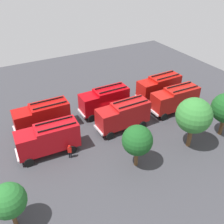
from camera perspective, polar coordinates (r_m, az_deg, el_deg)
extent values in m
plane|color=#38383D|center=(35.92, 0.00, -1.89)|extent=(55.74, 55.74, 0.00)
cube|color=#AC100B|center=(39.58, 7.69, 4.81)|extent=(2.26, 2.55, 2.60)
cube|color=#8C9EAD|center=(38.87, 6.48, 4.88)|extent=(0.13, 2.13, 1.46)
cube|color=#AC100B|center=(41.56, 11.60, 6.05)|extent=(4.86, 2.62, 2.90)
cube|color=black|center=(40.45, 12.46, 7.66)|extent=(4.32, 0.22, 0.12)
cube|color=black|center=(41.37, 11.22, 8.38)|extent=(4.32, 0.22, 0.12)
cube|color=silver|center=(39.48, 6.17, 2.95)|extent=(0.26, 2.38, 0.28)
cylinder|color=black|center=(39.40, 8.33, 2.04)|extent=(1.11, 0.38, 1.10)
cylinder|color=black|center=(41.04, 6.31, 3.51)|extent=(1.11, 0.38, 1.10)
cylinder|color=black|center=(42.30, 13.63, 3.68)|extent=(1.11, 0.38, 1.10)
cylinder|color=black|center=(43.83, 11.56, 5.00)|extent=(1.11, 0.38, 1.10)
cube|color=#B4050C|center=(35.69, -5.19, 1.71)|extent=(2.21, 2.51, 2.60)
cube|color=#8C9EAD|center=(35.20, -6.77, 1.73)|extent=(0.09, 2.13, 1.46)
cube|color=#B4050C|center=(36.92, -0.23, 3.24)|extent=(4.81, 2.51, 2.90)
cube|color=black|center=(35.64, 0.29, 4.97)|extent=(4.32, 0.13, 0.12)
cube|color=black|center=(36.72, -0.74, 5.84)|extent=(4.32, 0.13, 0.12)
cube|color=silver|center=(35.92, -6.84, -0.33)|extent=(0.21, 2.38, 0.28)
cylinder|color=black|center=(35.51, -4.57, -1.38)|extent=(1.10, 0.35, 1.10)
cylinder|color=black|center=(37.38, -6.10, 0.42)|extent=(1.10, 0.35, 1.10)
cylinder|color=black|center=(37.39, 2.27, 0.60)|extent=(1.10, 0.35, 1.10)
cylinder|color=black|center=(39.17, 0.49, 2.22)|extent=(1.10, 0.35, 1.10)
cube|color=#B10D0C|center=(33.91, -19.24, -1.98)|extent=(2.22, 2.52, 2.60)
cube|color=#8C9EAD|center=(33.68, -21.06, -1.99)|extent=(0.10, 2.13, 1.46)
cube|color=#B10D0C|center=(34.27, -13.64, -0.27)|extent=(4.82, 2.55, 2.90)
cube|color=black|center=(32.89, -13.64, 1.46)|extent=(4.32, 0.16, 0.12)
cube|color=black|center=(34.07, -14.29, 2.50)|extent=(4.32, 0.16, 0.12)
cube|color=silver|center=(34.47, -20.83, -4.06)|extent=(0.22, 2.38, 0.28)
cylinder|color=black|center=(33.77, -18.70, -5.26)|extent=(1.10, 0.36, 1.10)
cylinder|color=black|center=(35.74, -19.49, -3.15)|extent=(1.10, 0.36, 1.10)
cylinder|color=black|center=(34.46, -10.82, -3.10)|extent=(1.10, 0.36, 1.10)
cylinder|color=black|center=(36.39, -12.03, -1.15)|extent=(1.10, 0.36, 1.10)
cube|color=#A9150F|center=(36.51, 10.88, 1.98)|extent=(2.27, 2.56, 2.60)
cube|color=#8C9EAD|center=(35.79, 9.58, 2.03)|extent=(0.14, 2.13, 1.46)
cube|color=#A9150F|center=(38.49, 15.10, 3.33)|extent=(4.87, 2.63, 2.90)
cube|color=black|center=(37.34, 16.11, 4.97)|extent=(4.32, 0.24, 0.12)
cube|color=black|center=(38.23, 14.77, 5.84)|extent=(4.32, 0.24, 0.12)
cube|color=silver|center=(36.46, 9.19, 0.00)|extent=(0.27, 2.38, 0.28)
cylinder|color=black|center=(36.42, 11.49, -1.05)|extent=(1.11, 0.38, 1.10)
cylinder|color=black|center=(38.00, 9.34, 0.72)|extent=(1.11, 0.38, 1.10)
cylinder|color=black|center=(39.32, 17.19, 0.76)|extent=(1.11, 0.38, 1.10)
cylinder|color=black|center=(40.79, 14.98, 2.34)|extent=(1.11, 0.38, 1.10)
cube|color=#AA1313|center=(32.23, -1.19, -1.85)|extent=(2.22, 2.52, 2.60)
cube|color=#8C9EAD|center=(31.66, -2.87, -1.90)|extent=(0.10, 2.13, 1.46)
cube|color=#AA1313|center=(33.64, 4.07, 0.00)|extent=(4.82, 2.54, 2.90)
cube|color=black|center=(32.34, 4.83, 1.78)|extent=(4.32, 0.16, 0.12)
cube|color=black|center=(33.33, 3.54, 2.83)|extent=(4.32, 0.16, 0.12)
cube|color=silver|center=(32.45, -3.04, -4.10)|extent=(0.22, 2.38, 0.28)
cylinder|color=black|center=(32.20, -0.47, -5.28)|extent=(1.10, 0.36, 1.10)
cylinder|color=black|center=(33.92, -2.41, -3.11)|extent=(1.10, 0.36, 1.10)
cylinder|color=black|center=(34.35, 6.73, -2.82)|extent=(1.10, 0.36, 1.10)
cylinder|color=black|center=(35.96, 4.56, -0.90)|extent=(1.10, 0.36, 1.10)
cube|color=#B60D15|center=(29.92, -18.54, -6.90)|extent=(2.33, 2.61, 2.60)
cube|color=#8C9EAD|center=(29.72, -20.63, -6.91)|extent=(0.19, 2.13, 1.46)
cube|color=#B60D15|center=(30.15, -12.09, -5.06)|extent=(4.92, 2.74, 2.90)
cube|color=black|center=(28.68, -12.08, -3.33)|extent=(4.32, 0.34, 0.12)
cube|color=black|center=(29.80, -12.78, -1.93)|extent=(4.32, 0.34, 0.12)
cube|color=silver|center=(30.62, -20.38, -9.11)|extent=(0.32, 2.38, 0.28)
cylinder|color=black|center=(29.96, -18.02, -10.64)|extent=(1.12, 0.41, 1.10)
cylinder|color=black|center=(31.81, -18.78, -7.90)|extent=(1.12, 0.41, 1.10)
cylinder|color=black|center=(30.48, -8.95, -8.30)|extent=(1.12, 0.41, 1.10)
cylinder|color=black|center=(32.30, -10.27, -5.76)|extent=(1.12, 0.41, 1.10)
cylinder|color=black|center=(36.83, -18.01, -2.03)|extent=(0.16, 0.16, 0.75)
cylinder|color=black|center=(36.78, -18.31, -2.14)|extent=(0.16, 0.16, 0.75)
cube|color=orange|center=(36.43, -18.34, -1.17)|extent=(0.45, 0.31, 0.65)
sphere|color=tan|center=(36.20, -18.46, -0.60)|extent=(0.21, 0.21, 0.21)
cylinder|color=orange|center=(36.16, -18.48, -0.49)|extent=(0.27, 0.27, 0.06)
cylinder|color=black|center=(37.71, -18.32, -1.15)|extent=(0.16, 0.16, 0.83)
cylinder|color=black|center=(37.70, -18.63, -1.23)|extent=(0.16, 0.16, 0.83)
cube|color=#B7140F|center=(37.30, -18.68, -0.20)|extent=(0.43, 0.26, 0.72)
sphere|color=brown|center=(37.06, -18.80, 0.43)|extent=(0.23, 0.23, 0.23)
cylinder|color=#B7140F|center=(37.01, -18.83, 0.55)|extent=(0.29, 0.29, 0.07)
cylinder|color=black|center=(35.84, -0.92, -1.20)|extent=(0.16, 0.16, 0.81)
cylinder|color=black|center=(35.74, -0.63, -1.30)|extent=(0.16, 0.16, 0.81)
cube|color=#B7140F|center=(35.38, -0.79, -0.23)|extent=(0.42, 0.48, 0.71)
sphere|color=#9E704C|center=(35.13, -0.79, 0.42)|extent=(0.23, 0.23, 0.23)
cylinder|color=#B7140F|center=(35.08, -0.79, 0.54)|extent=(0.29, 0.29, 0.07)
cylinder|color=black|center=(30.08, -9.50, -9.39)|extent=(0.16, 0.16, 0.80)
cylinder|color=black|center=(30.02, -9.11, -9.44)|extent=(0.16, 0.16, 0.80)
cube|color=#B7140F|center=(29.56, -9.43, -8.33)|extent=(0.48, 0.44, 0.70)
sphere|color=#9E704C|center=(29.27, -9.51, -7.64)|extent=(0.23, 0.23, 0.23)
cylinder|color=#B7140F|center=(29.21, -9.53, -7.51)|extent=(0.28, 0.28, 0.07)
cylinder|color=brown|center=(35.58, 23.22, -2.99)|extent=(0.47, 0.47, 2.34)
cylinder|color=brown|center=(32.14, 16.90, -5.33)|extent=(0.52, 0.52, 2.60)
sphere|color=#337A33|center=(30.44, 17.80, -0.75)|extent=(4.16, 4.16, 4.16)
cylinder|color=brown|center=(28.51, 5.41, -10.10)|extent=(0.41, 0.41, 2.06)
sphere|color=#19511E|center=(26.94, 5.67, -6.28)|extent=(3.29, 3.29, 3.29)
cylinder|color=brown|center=(25.02, -21.01, -21.12)|extent=(0.37, 0.37, 1.86)
sphere|color=#236628|center=(23.38, -22.09, -17.84)|extent=(2.98, 2.98, 2.98)
cone|color=#F2600C|center=(39.37, 18.24, 0.18)|extent=(0.43, 0.43, 0.61)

